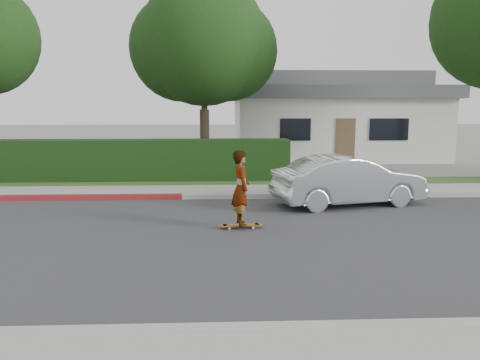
{
  "coord_description": "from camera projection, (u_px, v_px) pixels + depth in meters",
  "views": [
    {
      "loc": [
        2.11,
        -9.13,
        2.64
      ],
      "look_at": [
        2.54,
        1.25,
        1.0
      ],
      "focal_mm": 35.0,
      "sensor_mm": 36.0,
      "label": 1
    }
  ],
  "objects": [
    {
      "name": "hedge",
      "position": [
        73.0,
        161.0,
        16.2
      ],
      "size": [
        15.0,
        1.0,
        1.5
      ],
      "primitive_type": "cube",
      "color": "black",
      "rests_on": "ground"
    },
    {
      "name": "curb_far",
      "position": [
        147.0,
        197.0,
        13.37
      ],
      "size": [
        60.0,
        0.2,
        0.15
      ],
      "primitive_type": "cube",
      "color": "#9E9E99",
      "rests_on": "ground"
    },
    {
      "name": "sidewalk_far",
      "position": [
        152.0,
        192.0,
        14.26
      ],
      "size": [
        60.0,
        1.6,
        0.12
      ],
      "primitive_type": "cube",
      "color": "gray",
      "rests_on": "ground"
    },
    {
      "name": "curb_near",
      "position": [
        35.0,
        336.0,
        5.28
      ],
      "size": [
        60.0,
        0.2,
        0.15
      ],
      "primitive_type": "cube",
      "color": "#9E9E99",
      "rests_on": "ground"
    },
    {
      "name": "tree_center",
      "position": [
        203.0,
        46.0,
        17.7
      ],
      "size": [
        5.66,
        4.84,
        7.44
      ],
      "color": "#33261C",
      "rests_on": "ground"
    },
    {
      "name": "planting_strip",
      "position": [
        159.0,
        184.0,
        15.84
      ],
      "size": [
        60.0,
        1.6,
        0.1
      ],
      "primitive_type": "cube",
      "color": "#2D4C1E",
      "rests_on": "ground"
    },
    {
      "name": "house",
      "position": [
        330.0,
        117.0,
        25.13
      ],
      "size": [
        10.6,
        8.6,
        4.3
      ],
      "color": "beige",
      "rests_on": "ground"
    },
    {
      "name": "car_silver",
      "position": [
        349.0,
        181.0,
        12.53
      ],
      "size": [
        4.29,
        2.35,
        1.34
      ],
      "primitive_type": "imported",
      "rotation": [
        0.0,
        0.0,
        1.81
      ],
      "color": "silver",
      "rests_on": "ground"
    },
    {
      "name": "ground",
      "position": [
        116.0,
        240.0,
        9.34
      ],
      "size": [
        120.0,
        120.0,
        0.0
      ],
      "primitive_type": "plane",
      "color": "slate",
      "rests_on": "ground"
    },
    {
      "name": "skateboarder",
      "position": [
        241.0,
        188.0,
        10.04
      ],
      "size": [
        0.49,
        0.65,
        1.62
      ],
      "primitive_type": "imported",
      "rotation": [
        0.0,
        0.0,
        1.75
      ],
      "color": "white",
      "rests_on": "skateboard"
    },
    {
      "name": "skateboard",
      "position": [
        241.0,
        225.0,
        10.17
      ],
      "size": [
        0.98,
        0.28,
        0.09
      ],
      "rotation": [
        0.0,
        0.0,
        0.09
      ],
      "color": "gold",
      "rests_on": "ground"
    },
    {
      "name": "road",
      "position": [
        116.0,
        240.0,
        9.34
      ],
      "size": [
        60.0,
        8.0,
        0.01
      ],
      "primitive_type": "cube",
      "color": "#2D2D30",
      "rests_on": "ground"
    }
  ]
}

